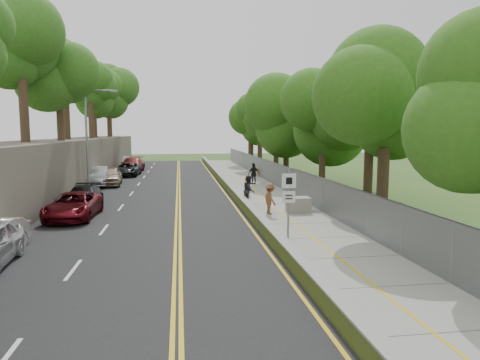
% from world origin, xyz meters
% --- Properties ---
extents(ground, '(140.00, 140.00, 0.00)m').
position_xyz_m(ground, '(0.00, 0.00, 0.00)').
color(ground, '#33511E').
rests_on(ground, ground).
extents(road, '(11.20, 66.00, 0.04)m').
position_xyz_m(road, '(-5.40, 15.00, 0.02)').
color(road, black).
rests_on(road, ground).
extents(sidewalk, '(4.20, 66.00, 0.05)m').
position_xyz_m(sidewalk, '(2.55, 15.00, 0.03)').
color(sidewalk, gray).
rests_on(sidewalk, ground).
extents(jersey_barrier, '(0.42, 66.00, 0.60)m').
position_xyz_m(jersey_barrier, '(0.25, 15.00, 0.30)').
color(jersey_barrier, '#98C936').
rests_on(jersey_barrier, ground).
extents(rock_embankment, '(5.00, 66.00, 4.00)m').
position_xyz_m(rock_embankment, '(-13.50, 15.00, 2.00)').
color(rock_embankment, '#595147').
rests_on(rock_embankment, ground).
extents(chainlink_fence, '(0.04, 66.00, 2.00)m').
position_xyz_m(chainlink_fence, '(4.65, 15.00, 1.00)').
color(chainlink_fence, slate).
rests_on(chainlink_fence, ground).
extents(trees_embankment, '(6.40, 66.00, 13.00)m').
position_xyz_m(trees_embankment, '(-13.00, 15.00, 10.50)').
color(trees_embankment, '#3C7823').
rests_on(trees_embankment, rock_embankment).
extents(trees_fenceside, '(7.00, 66.00, 14.00)m').
position_xyz_m(trees_fenceside, '(7.00, 15.00, 7.00)').
color(trees_fenceside, '#39721D').
rests_on(trees_fenceside, ground).
extents(streetlight, '(2.52, 0.22, 8.00)m').
position_xyz_m(streetlight, '(-10.46, 14.00, 4.64)').
color(streetlight, gray).
rests_on(streetlight, ground).
extents(signpost, '(0.62, 0.09, 3.10)m').
position_xyz_m(signpost, '(1.05, -3.02, 1.96)').
color(signpost, gray).
rests_on(signpost, sidewalk).
extents(construction_barrel, '(0.51, 0.51, 0.84)m').
position_xyz_m(construction_barrel, '(4.30, 22.88, 0.47)').
color(construction_barrel, orange).
rests_on(construction_barrel, sidewalk).
extents(concrete_block, '(1.34, 1.03, 0.86)m').
position_xyz_m(concrete_block, '(3.20, 3.00, 0.48)').
color(concrete_block, gray).
rests_on(concrete_block, sidewalk).
extents(car_2, '(2.45, 5.08, 1.40)m').
position_xyz_m(car_2, '(-9.26, 2.98, 0.74)').
color(car_2, '#5D0B14').
rests_on(car_2, road).
extents(car_3, '(2.16, 4.84, 1.38)m').
position_xyz_m(car_3, '(-9.36, 5.95, 0.73)').
color(car_3, black).
rests_on(car_3, road).
extents(car_4, '(2.22, 4.82, 1.60)m').
position_xyz_m(car_4, '(-9.57, 17.42, 0.84)').
color(car_4, tan).
rests_on(car_4, road).
extents(car_5, '(2.18, 5.10, 1.64)m').
position_xyz_m(car_5, '(-10.60, 17.03, 0.86)').
color(car_5, '#ACAFB4').
rests_on(car_5, road).
extents(car_6, '(2.58, 5.18, 1.41)m').
position_xyz_m(car_6, '(-9.00, 25.31, 0.74)').
color(car_6, black).
rests_on(car_6, road).
extents(car_7, '(2.69, 5.91, 1.68)m').
position_xyz_m(car_7, '(-9.00, 29.89, 0.88)').
color(car_7, maroon).
rests_on(car_7, road).
extents(car_8, '(2.00, 4.42, 1.47)m').
position_xyz_m(car_8, '(-10.60, 37.93, 0.78)').
color(car_8, white).
rests_on(car_8, road).
extents(painter_0, '(0.69, 0.86, 1.52)m').
position_xyz_m(painter_0, '(1.17, 9.15, 0.81)').
color(painter_0, yellow).
rests_on(painter_0, sidewalk).
extents(painter_1, '(0.59, 0.72, 1.70)m').
position_xyz_m(painter_1, '(0.75, 6.29, 0.90)').
color(painter_1, white).
rests_on(painter_1, sidewalk).
extents(painter_2, '(0.94, 1.08, 1.90)m').
position_xyz_m(painter_2, '(0.75, 5.71, 1.00)').
color(painter_2, black).
rests_on(painter_2, sidewalk).
extents(painter_3, '(0.89, 1.24, 1.74)m').
position_xyz_m(painter_3, '(1.45, 2.63, 0.92)').
color(painter_3, brown).
rests_on(painter_3, sidewalk).
extents(person_far, '(1.19, 0.83, 1.88)m').
position_xyz_m(person_far, '(2.90, 16.23, 0.99)').
color(person_far, black).
rests_on(person_far, sidewalk).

